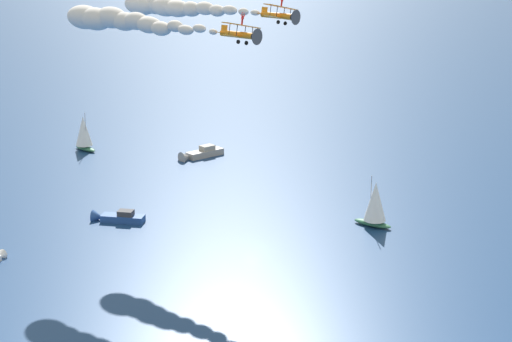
{
  "coord_description": "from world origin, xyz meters",
  "views": [
    {
      "loc": [
        73.76,
        104.9,
        51.28
      ],
      "look_at": [
        -0.18,
        0.64,
        12.86
      ],
      "focal_mm": 60.58,
      "sensor_mm": 36.0,
      "label": 1
    }
  ],
  "objects_px": {
    "sailboat_outer_ring_b": "(375,204)",
    "motorboat_outer_ring_a": "(116,217)",
    "motorboat_inshore": "(200,154)",
    "biplane_wingman": "(241,34)",
    "wingwalker_wingman": "(243,18)",
    "wingwalker_lead": "(282,1)",
    "biplane_lead": "(280,15)",
    "sailboat_far_port": "(84,133)"
  },
  "relations": [
    {
      "from": "motorboat_inshore",
      "to": "biplane_lead",
      "type": "distance_m",
      "value": 61.71
    },
    {
      "from": "motorboat_inshore",
      "to": "wingwalker_lead",
      "type": "bearing_deg",
      "value": 73.52
    },
    {
      "from": "wingwalker_lead",
      "to": "biplane_wingman",
      "type": "height_order",
      "value": "wingwalker_lead"
    },
    {
      "from": "wingwalker_lead",
      "to": "motorboat_outer_ring_a",
      "type": "bearing_deg",
      "value": -49.59
    },
    {
      "from": "motorboat_outer_ring_a",
      "to": "wingwalker_wingman",
      "type": "bearing_deg",
      "value": 105.08
    },
    {
      "from": "biplane_lead",
      "to": "wingwalker_lead",
      "type": "distance_m",
      "value": 2.15
    },
    {
      "from": "sailboat_outer_ring_b",
      "to": "motorboat_outer_ring_a",
      "type": "bearing_deg",
      "value": -38.71
    },
    {
      "from": "motorboat_outer_ring_a",
      "to": "sailboat_outer_ring_b",
      "type": "xyz_separation_m",
      "value": [
        -34.68,
        27.8,
        3.34
      ]
    },
    {
      "from": "motorboat_inshore",
      "to": "wingwalker_wingman",
      "type": "relative_size",
      "value": 5.99
    },
    {
      "from": "sailboat_far_port",
      "to": "motorboat_inshore",
      "type": "distance_m",
      "value": 27.05
    },
    {
      "from": "sailboat_far_port",
      "to": "sailboat_outer_ring_b",
      "type": "relative_size",
      "value": 0.99
    },
    {
      "from": "biplane_lead",
      "to": "wingwalker_lead",
      "type": "xyz_separation_m",
      "value": [
        -0.42,
        -0.1,
        2.11
      ]
    },
    {
      "from": "motorboat_outer_ring_a",
      "to": "motorboat_inshore",
      "type": "bearing_deg",
      "value": -141.8
    },
    {
      "from": "sailboat_far_port",
      "to": "wingwalker_wingman",
      "type": "relative_size",
      "value": 4.92
    },
    {
      "from": "biplane_lead",
      "to": "wingwalker_wingman",
      "type": "height_order",
      "value": "biplane_lead"
    },
    {
      "from": "sailboat_outer_ring_b",
      "to": "biplane_wingman",
      "type": "distance_m",
      "value": 41.33
    },
    {
      "from": "motorboat_outer_ring_a",
      "to": "sailboat_outer_ring_b",
      "type": "bearing_deg",
      "value": 141.29
    },
    {
      "from": "sailboat_far_port",
      "to": "sailboat_outer_ring_b",
      "type": "bearing_deg",
      "value": 104.71
    },
    {
      "from": "biplane_wingman",
      "to": "wingwalker_wingman",
      "type": "distance_m",
      "value": 2.19
    },
    {
      "from": "biplane_wingman",
      "to": "wingwalker_wingman",
      "type": "relative_size",
      "value": 4.19
    },
    {
      "from": "motorboat_inshore",
      "to": "biplane_wingman",
      "type": "bearing_deg",
      "value": 64.36
    },
    {
      "from": "wingwalker_wingman",
      "to": "motorboat_inshore",
      "type": "bearing_deg",
      "value": -115.32
    },
    {
      "from": "sailboat_outer_ring_b",
      "to": "biplane_lead",
      "type": "bearing_deg",
      "value": -18.8
    },
    {
      "from": "wingwalker_lead",
      "to": "sailboat_outer_ring_b",
      "type": "bearing_deg",
      "value": 160.41
    },
    {
      "from": "sailboat_far_port",
      "to": "motorboat_outer_ring_a",
      "type": "distance_m",
      "value": 48.7
    },
    {
      "from": "motorboat_outer_ring_a",
      "to": "biplane_wingman",
      "type": "height_order",
      "value": "biplane_wingman"
    },
    {
      "from": "motorboat_inshore",
      "to": "sailboat_outer_ring_b",
      "type": "bearing_deg",
      "value": 91.62
    },
    {
      "from": "sailboat_outer_ring_b",
      "to": "biplane_wingman",
      "type": "xyz_separation_m",
      "value": [
        27.55,
        0.34,
        30.81
      ]
    },
    {
      "from": "motorboat_inshore",
      "to": "wingwalker_wingman",
      "type": "bearing_deg",
      "value": 64.68
    },
    {
      "from": "wingwalker_lead",
      "to": "biplane_wingman",
      "type": "distance_m",
      "value": 13.62
    },
    {
      "from": "motorboat_outer_ring_a",
      "to": "sailboat_outer_ring_b",
      "type": "height_order",
      "value": "sailboat_outer_ring_b"
    },
    {
      "from": "biplane_wingman",
      "to": "wingwalker_wingman",
      "type": "height_order",
      "value": "wingwalker_wingman"
    },
    {
      "from": "biplane_lead",
      "to": "wingwalker_wingman",
      "type": "relative_size",
      "value": 4.19
    },
    {
      "from": "sailboat_outer_ring_b",
      "to": "motorboat_inshore",
      "type": "bearing_deg",
      "value": -88.38
    },
    {
      "from": "sailboat_far_port",
      "to": "wingwalker_wingman",
      "type": "bearing_deg",
      "value": 84.06
    },
    {
      "from": "biplane_wingman",
      "to": "motorboat_inshore",
      "type": "bearing_deg",
      "value": -115.64
    },
    {
      "from": "biplane_lead",
      "to": "motorboat_inshore",
      "type": "bearing_deg",
      "value": -106.91
    },
    {
      "from": "sailboat_far_port",
      "to": "wingwalker_wingman",
      "type": "xyz_separation_m",
      "value": [
        7.72,
        74.16,
        33.0
      ]
    },
    {
      "from": "sailboat_far_port",
      "to": "wingwalker_lead",
      "type": "bearing_deg",
      "value": 93.02
    },
    {
      "from": "biplane_lead",
      "to": "wingwalker_wingman",
      "type": "bearing_deg",
      "value": 27.84
    },
    {
      "from": "motorboat_outer_ring_a",
      "to": "biplane_wingman",
      "type": "bearing_deg",
      "value": 104.22
    },
    {
      "from": "sailboat_far_port",
      "to": "biplane_lead",
      "type": "height_order",
      "value": "biplane_lead"
    }
  ]
}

